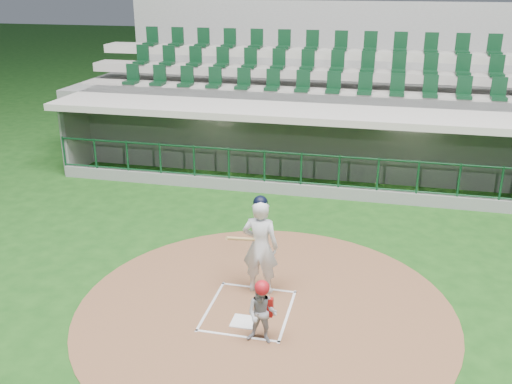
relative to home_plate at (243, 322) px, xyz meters
The scene contains 8 objects.
ground 0.70m from the home_plate, 90.00° to the left, with size 120.00×120.00×0.00m, color #164112.
dirt_circle 0.58m from the home_plate, 59.04° to the left, with size 7.20×7.20×0.01m, color brown.
home_plate is the anchor object (origin of this frame).
batter_box_chalk 0.40m from the home_plate, 90.00° to the left, with size 1.55×1.80×0.01m.
dugout_structure 8.58m from the home_plate, 89.63° to the left, with size 16.40×3.70×3.00m.
seating_deck 11.69m from the home_plate, 90.00° to the left, with size 17.00×6.72×5.15m.
batter 1.54m from the home_plate, 87.49° to the left, with size 0.91×0.89×2.05m.
catcher 0.89m from the home_plate, 46.82° to the right, with size 0.56×0.44×1.20m.
Camera 1 is at (2.26, -9.33, 5.96)m, focal length 40.00 mm.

